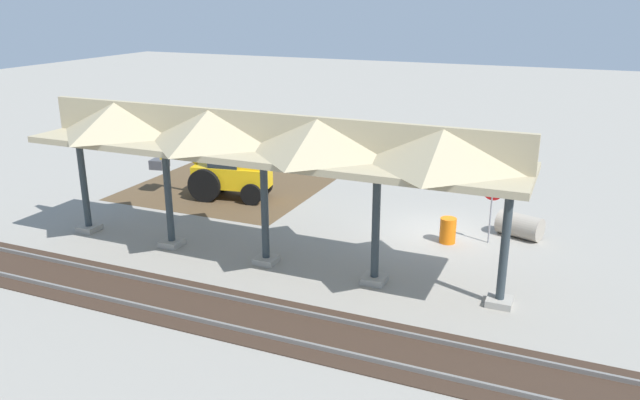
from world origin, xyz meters
TOP-DOWN VIEW (x-y plane):
  - ground_plane at (0.00, 0.00)m, footprint 120.00×120.00m
  - dirt_work_zone at (10.06, -1.58)m, footprint 8.07×7.00m
  - platform_canopy at (4.52, 4.87)m, footprint 15.89×3.20m
  - rail_tracks at (0.00, 8.31)m, footprint 60.00×2.58m
  - stop_sign at (-1.81, 0.27)m, footprint 0.76×0.14m
  - backhoe at (9.17, -0.58)m, footprint 5.34×2.17m
  - dirt_mound at (11.09, -2.56)m, footprint 3.84×3.84m
  - concrete_pipe at (-2.72, -0.73)m, footprint 1.72×1.29m
  - traffic_barrel at (-0.49, 0.82)m, footprint 0.56×0.56m

SIDE VIEW (x-z plane):
  - ground_plane at x=0.00m, z-range 0.00..0.00m
  - dirt_mound at x=11.09m, z-range -1.13..1.13m
  - dirt_work_zone at x=10.06m, z-range 0.00..0.01m
  - rail_tracks at x=0.00m, z-range -0.05..0.10m
  - concrete_pipe at x=-2.72m, z-range 0.00..0.85m
  - traffic_barrel at x=-0.49m, z-range 0.00..0.90m
  - backhoe at x=9.17m, z-range -0.15..2.67m
  - stop_sign at x=-1.81m, z-range 0.51..2.83m
  - platform_canopy at x=4.52m, z-range 1.72..6.62m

